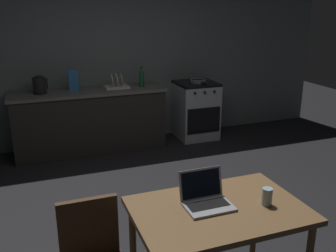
# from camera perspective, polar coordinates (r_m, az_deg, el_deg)

# --- Properties ---
(ground_plane) EXTENTS (12.00, 12.00, 0.00)m
(ground_plane) POSITION_cam_1_polar(r_m,az_deg,el_deg) (3.84, 2.00, -14.34)
(ground_plane) COLOR black
(back_wall) EXTENTS (6.40, 0.10, 2.57)m
(back_wall) POSITION_cam_1_polar(r_m,az_deg,el_deg) (5.92, -5.08, 10.30)
(back_wall) COLOR slate
(back_wall) RESTS_ON ground_plane
(kitchen_counter) EXTENTS (2.16, 0.64, 0.89)m
(kitchen_counter) POSITION_cam_1_polar(r_m,az_deg,el_deg) (5.59, -11.58, 0.83)
(kitchen_counter) COLOR #282623
(kitchen_counter) RESTS_ON ground_plane
(stove_oven) EXTENTS (0.60, 0.62, 0.89)m
(stove_oven) POSITION_cam_1_polar(r_m,az_deg,el_deg) (6.06, 4.17, 2.41)
(stove_oven) COLOR #B7BABF
(stove_oven) RESTS_ON ground_plane
(dining_table) EXTENTS (1.16, 0.76, 0.74)m
(dining_table) POSITION_cam_1_polar(r_m,az_deg,el_deg) (2.68, 7.54, -13.54)
(dining_table) COLOR brown
(dining_table) RESTS_ON ground_plane
(laptop) EXTENTS (0.32, 0.28, 0.22)m
(laptop) POSITION_cam_1_polar(r_m,az_deg,el_deg) (2.64, 5.73, -10.81)
(laptop) COLOR #99999E
(laptop) RESTS_ON dining_table
(electric_kettle) EXTENTS (0.20, 0.18, 0.24)m
(electric_kettle) POSITION_cam_1_polar(r_m,az_deg,el_deg) (5.41, -18.69, 5.79)
(electric_kettle) COLOR black
(electric_kettle) RESTS_ON kitchen_counter
(bottle) EXTENTS (0.07, 0.07, 0.29)m
(bottle) POSITION_cam_1_polar(r_m,az_deg,el_deg) (5.57, -3.98, 7.25)
(bottle) COLOR #19592D
(bottle) RESTS_ON kitchen_counter
(frying_pan) EXTENTS (0.26, 0.43, 0.05)m
(frying_pan) POSITION_cam_1_polar(r_m,az_deg,el_deg) (5.94, 4.60, 6.78)
(frying_pan) COLOR gray
(frying_pan) RESTS_ON stove_oven
(drinking_glass) EXTENTS (0.07, 0.07, 0.12)m
(drinking_glass) POSITION_cam_1_polar(r_m,az_deg,el_deg) (2.71, 14.60, -10.19)
(drinking_glass) COLOR #99B7C6
(drinking_glass) RESTS_ON dining_table
(cereal_box) EXTENTS (0.13, 0.05, 0.29)m
(cereal_box) POSITION_cam_1_polar(r_m,az_deg,el_deg) (5.45, -13.99, 6.61)
(cereal_box) COLOR #3372B2
(cereal_box) RESTS_ON kitchen_counter
(dish_rack) EXTENTS (0.34, 0.26, 0.21)m
(dish_rack) POSITION_cam_1_polar(r_m,az_deg,el_deg) (5.55, -7.70, 6.14)
(dish_rack) COLOR silver
(dish_rack) RESTS_ON kitchen_counter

